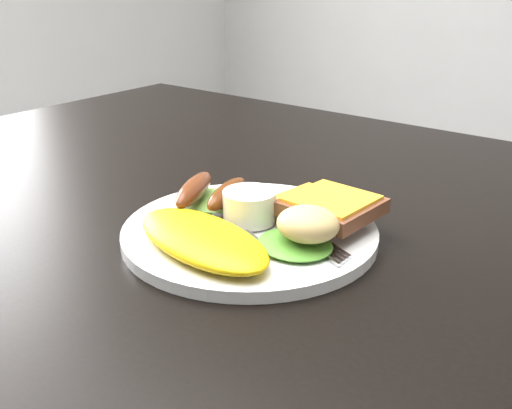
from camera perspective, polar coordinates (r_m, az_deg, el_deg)
name	(u,v)px	position (r m, az deg, el deg)	size (l,w,h in m)	color
dining_table	(271,211)	(0.70, 1.48, -0.63)	(1.20, 0.80, 0.04)	black
person	(421,94)	(1.38, 15.41, 10.12)	(0.53, 0.35, 1.46)	navy
plate	(250,232)	(0.59, -0.60, -2.65)	(0.25, 0.25, 0.01)	white
lettuce_left	(214,200)	(0.64, -4.02, 0.41)	(0.07, 0.07, 0.01)	#579938
lettuce_right	(295,244)	(0.54, 3.73, -3.76)	(0.07, 0.07, 0.01)	#458722
omelette	(202,239)	(0.54, -5.16, -3.26)	(0.16, 0.08, 0.02)	yellow
sausage_a	(194,189)	(0.62, -5.91, 1.46)	(0.02, 0.09, 0.02)	maroon
sausage_b	(227,193)	(0.61, -2.77, 1.06)	(0.02, 0.09, 0.02)	#5B2811
ramekin	(250,206)	(0.59, -0.62, -0.15)	(0.05, 0.05, 0.03)	white
toast_a	(312,208)	(0.61, 5.36, -0.37)	(0.08, 0.08, 0.01)	#945C21
toast_b	(331,207)	(0.58, 7.20, -0.22)	(0.08, 0.08, 0.01)	brown
potato_salad	(308,224)	(0.53, 4.97, -1.86)	(0.06, 0.05, 0.03)	#D0CD89
fork	(222,218)	(0.60, -3.26, -1.25)	(0.17, 0.01, 0.00)	#ADAFB7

